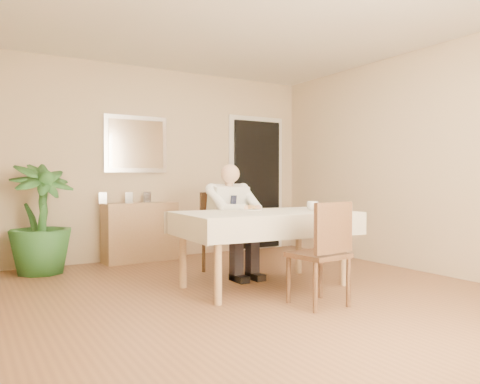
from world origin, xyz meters
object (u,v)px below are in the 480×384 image
dining_table (264,220)px  seated_man (235,214)px  chair_near (324,248)px  coffee_mug (313,206)px  sideboard (140,232)px  potted_palm (41,218)px  chair_far (222,227)px

dining_table → seated_man: (-0.00, 0.59, 0.02)m
chair_near → coffee_mug: chair_near is taller
chair_near → sideboard: size_ratio=0.92×
potted_palm → sideboard: bearing=9.6°
sideboard → potted_palm: potted_palm is taller
potted_palm → seated_man: bearing=-34.6°
dining_table → potted_palm: (-1.83, 1.85, -0.04)m
sideboard → chair_far: bearing=-67.8°
seated_man → sideboard: seated_man is taller
seated_man → sideboard: bearing=111.7°
sideboard → dining_table: bearing=-78.3°
chair_far → sideboard: (-0.59, 1.18, -0.14)m
seated_man → sideboard: 1.61m
coffee_mug → potted_palm: (-2.34, 1.99, -0.17)m
seated_man → potted_palm: 2.22m
seated_man → potted_palm: bearing=145.4°
coffee_mug → dining_table: bearing=165.1°
chair_near → dining_table: bearing=84.7°
seated_man → coffee_mug: size_ratio=10.12×
dining_table → chair_near: size_ratio=1.99×
chair_far → potted_palm: (-1.83, 0.97, 0.11)m
chair_far → chair_near: (0.02, -1.77, -0.02)m
chair_near → coffee_mug: (0.49, 0.75, 0.30)m
dining_table → seated_man: size_ratio=1.42×
seated_man → potted_palm: potted_palm is taller
potted_palm → chair_near: bearing=-56.0°
chair_near → sideboard: bearing=95.2°
chair_near → potted_palm: (-1.85, 2.74, 0.13)m
dining_table → coffee_mug: coffee_mug is taller
chair_far → seated_man: (-0.00, -0.29, 0.17)m
chair_far → potted_palm: 2.07m
chair_near → potted_palm: potted_palm is taller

